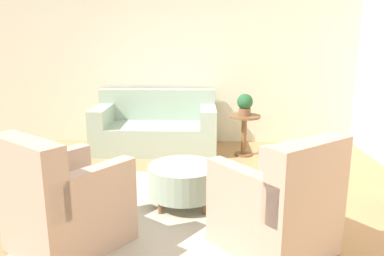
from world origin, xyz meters
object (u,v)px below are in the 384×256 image
object	(u,v)px
armchair_left	(63,206)
side_table	(244,129)
armchair_right	(279,208)
couch	(156,129)
potted_plant_on_side_table	(245,104)
ottoman_table	(183,180)

from	to	relation	value
armchair_left	side_table	bearing A→B (deg)	55.83
armchair_right	side_table	world-z (taller)	armchair_right
armchair_left	side_table	distance (m)	3.18
couch	armchair_left	size ratio (longest dim) A/B	1.68
armchair_left	armchair_right	size ratio (longest dim) A/B	1.00
couch	potted_plant_on_side_table	bearing A→B (deg)	-12.44
armchair_left	ottoman_table	xyz separation A→B (m)	(0.95, 0.86, -0.10)
armchair_right	potted_plant_on_side_table	bearing A→B (deg)	89.74
armchair_left	ottoman_table	distance (m)	1.29
side_table	potted_plant_on_side_table	bearing A→B (deg)	-116.57
couch	side_table	xyz separation A→B (m)	(1.36, -0.30, 0.08)
armchair_right	ottoman_table	xyz separation A→B (m)	(-0.82, 0.86, -0.10)
couch	side_table	size ratio (longest dim) A/B	3.06
ottoman_table	potted_plant_on_side_table	bearing A→B (deg)	64.87
ottoman_table	potted_plant_on_side_table	world-z (taller)	potted_plant_on_side_table
armchair_right	potted_plant_on_side_table	distance (m)	2.66
ottoman_table	side_table	xyz separation A→B (m)	(0.83, 1.77, 0.13)
armchair_right	potted_plant_on_side_table	world-z (taller)	armchair_right
side_table	potted_plant_on_side_table	world-z (taller)	potted_plant_on_side_table
couch	potted_plant_on_side_table	size ratio (longest dim) A/B	5.86
couch	armchair_left	xyz separation A→B (m)	(-0.42, -2.93, 0.05)
ottoman_table	potted_plant_on_side_table	xyz separation A→B (m)	(0.83, 1.77, 0.51)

